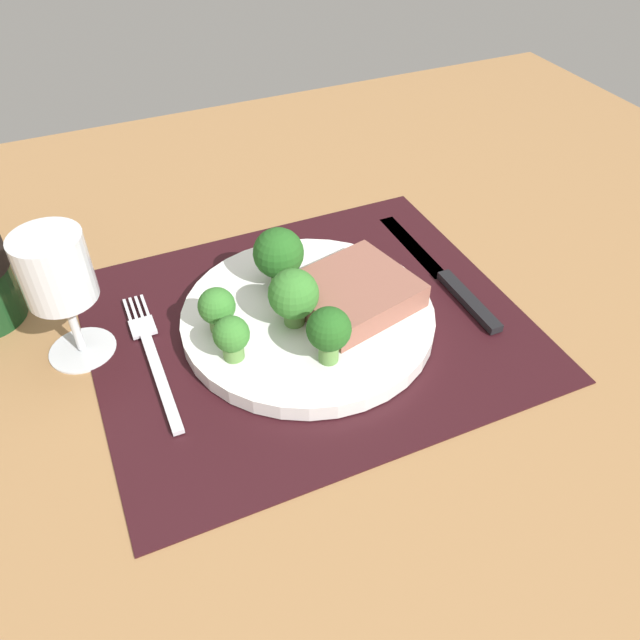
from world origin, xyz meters
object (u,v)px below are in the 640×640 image
plate (308,317)px  fork (153,356)px  knife (445,277)px  wine_glass (57,277)px  steak (354,292)px

plate → fork: plate is taller
knife → plate: bearing=-175.8°
fork → wine_glass: (-5.92, 3.98, 8.47)cm
plate → knife: bearing=1.9°
fork → knife: size_ratio=0.83×
steak → knife: bearing=5.3°
steak → fork: steak is taller
plate → steak: 5.17cm
steak → plate: bearing=173.2°
fork → wine_glass: size_ratio=1.46×
steak → fork: bearing=174.3°
plate → fork: size_ratio=1.30×
fork → wine_glass: bearing=146.5°
fork → steak: bearing=-5.2°
knife → fork: bearing=-179.3°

